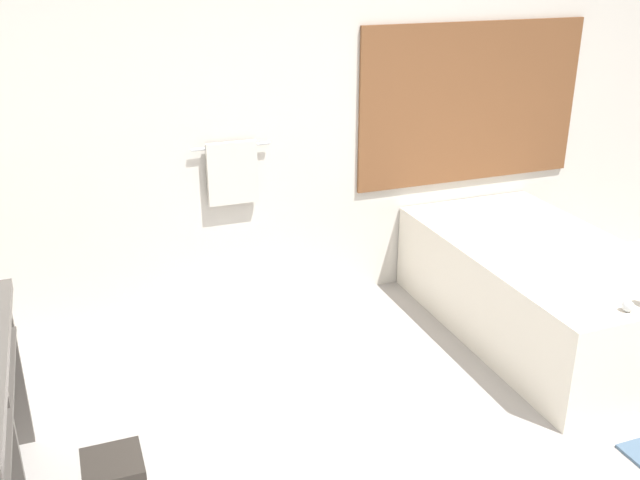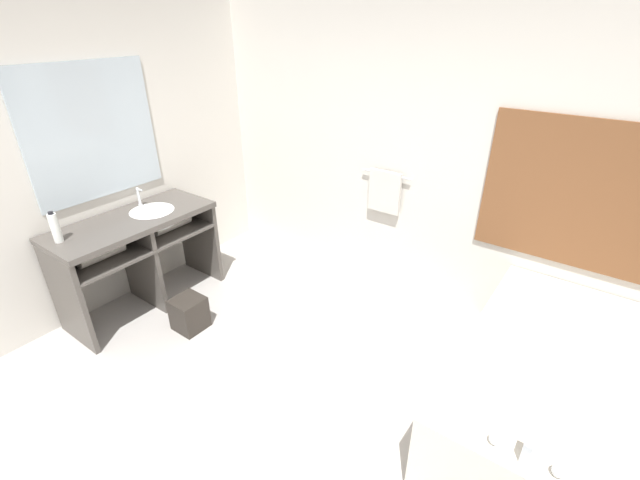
% 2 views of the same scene
% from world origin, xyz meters
% --- Properties ---
extents(ground_plane, '(16.00, 16.00, 0.00)m').
position_xyz_m(ground_plane, '(0.00, 0.00, 0.00)').
color(ground_plane, '#A8A39E').
rests_on(ground_plane, ground).
extents(wall_back_with_blinds, '(7.40, 0.13, 2.70)m').
position_xyz_m(wall_back_with_blinds, '(0.05, 2.23, 1.35)').
color(wall_back_with_blinds, silver).
rests_on(wall_back_with_blinds, ground_plane).
extents(wall_left_with_mirror, '(0.08, 7.40, 2.70)m').
position_xyz_m(wall_left_with_mirror, '(-2.23, 0.01, 1.35)').
color(wall_left_with_mirror, silver).
rests_on(wall_left_with_mirror, ground_plane).
extents(vanity_counter, '(0.61, 1.38, 0.88)m').
position_xyz_m(vanity_counter, '(-1.88, 0.55, 0.65)').
color(vanity_counter, '#4C4742').
rests_on(vanity_counter, ground_plane).
extents(sink_faucet, '(0.09, 0.04, 0.18)m').
position_xyz_m(sink_faucet, '(-2.05, 0.73, 0.97)').
color(sink_faucet, silver).
rests_on(sink_faucet, vanity_counter).
extents(bathtub, '(1.04, 1.90, 0.71)m').
position_xyz_m(bathtub, '(1.42, 1.24, 0.32)').
color(bathtub, silver).
rests_on(bathtub, ground_plane).
extents(water_bottle_1, '(0.07, 0.07, 0.25)m').
position_xyz_m(water_bottle_1, '(-1.95, -0.05, 1.00)').
color(water_bottle_1, silver).
rests_on(water_bottle_1, vanity_counter).
extents(waste_bin, '(0.25, 0.25, 0.30)m').
position_xyz_m(waste_bin, '(-1.26, 0.52, 0.15)').
color(waste_bin, '#2D2823').
rests_on(waste_bin, ground_plane).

